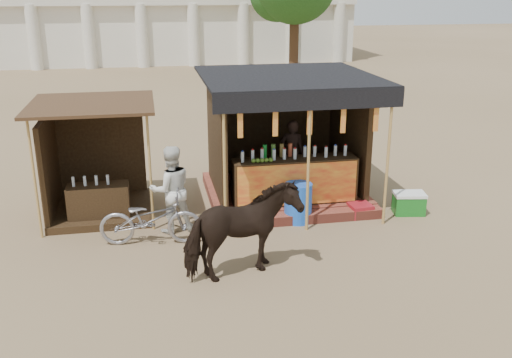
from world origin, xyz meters
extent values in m
plane|color=#846B4C|center=(0.00, 0.00, 0.00)|extent=(120.00, 120.00, 0.00)
cube|color=#984131|center=(1.00, 3.50, 0.11)|extent=(3.40, 2.80, 0.22)
cube|color=#984131|center=(1.00, 1.95, 0.10)|extent=(3.40, 0.35, 0.20)
cube|color=#372614|center=(1.00, 2.55, 0.69)|extent=(2.60, 0.55, 0.95)
cube|color=red|center=(1.00, 2.27, 0.69)|extent=(2.50, 0.02, 0.88)
cube|color=#372614|center=(1.00, 4.75, 1.47)|extent=(3.00, 0.12, 2.50)
cube|color=#372614|center=(-0.50, 3.50, 1.47)|extent=(0.12, 2.50, 2.50)
cube|color=#372614|center=(2.50, 3.50, 1.47)|extent=(0.12, 2.50, 2.50)
cube|color=black|center=(1.00, 3.30, 2.75)|extent=(3.60, 3.60, 0.06)
cube|color=black|center=(1.00, 1.52, 2.57)|extent=(3.60, 0.06, 0.36)
cylinder|color=tan|center=(-0.60, 1.55, 1.38)|extent=(0.06, 0.06, 2.75)
cylinder|color=tan|center=(1.00, 1.55, 1.38)|extent=(0.06, 0.06, 2.75)
cylinder|color=tan|center=(2.60, 1.55, 1.38)|extent=(0.06, 0.06, 2.75)
cube|color=red|center=(-0.30, 1.55, 2.20)|extent=(0.10, 0.02, 0.55)
cube|color=red|center=(0.35, 1.55, 2.20)|extent=(0.10, 0.02, 0.55)
cube|color=red|center=(1.00, 1.55, 2.20)|extent=(0.10, 0.02, 0.55)
cube|color=red|center=(1.65, 1.55, 2.20)|extent=(0.10, 0.02, 0.55)
cube|color=red|center=(2.30, 1.55, 2.20)|extent=(0.10, 0.02, 0.55)
imported|color=black|center=(1.22, 3.60, 0.98)|extent=(0.65, 0.55, 1.51)
cube|color=#372614|center=(-3.00, 3.20, 0.07)|extent=(2.00, 2.00, 0.15)
cube|color=#372614|center=(-3.00, 4.15, 1.05)|extent=(1.90, 0.10, 2.10)
cube|color=#372614|center=(-3.95, 3.20, 1.05)|extent=(0.10, 1.90, 2.10)
cube|color=#472D19|center=(-3.00, 3.10, 2.35)|extent=(2.40, 2.40, 0.06)
cylinder|color=tan|center=(-4.05, 2.15, 1.18)|extent=(0.05, 0.05, 2.35)
cylinder|color=tan|center=(-1.95, 2.15, 1.18)|extent=(0.05, 0.05, 2.35)
cube|color=#372614|center=(-3.00, 2.70, 0.40)|extent=(1.20, 0.50, 0.80)
imported|color=black|center=(-0.55, -0.08, 0.79)|extent=(2.05, 1.39, 1.58)
imported|color=#93929A|center=(-1.99, 1.49, 0.49)|extent=(1.94, 0.87, 0.98)
imported|color=silver|center=(-1.58, 2.00, 0.86)|extent=(0.94, 0.79, 1.71)
cylinder|color=blue|center=(0.94, 2.00, 0.40)|extent=(0.68, 0.68, 0.81)
cube|color=maroon|center=(2.28, 2.00, 0.14)|extent=(0.48, 0.46, 0.27)
cube|color=#186F1E|center=(3.34, 1.97, 0.20)|extent=(0.68, 0.52, 0.40)
cube|color=white|center=(3.34, 1.97, 0.43)|extent=(0.71, 0.54, 0.06)
cube|color=silver|center=(-2.00, 26.40, 3.70)|extent=(26.00, 0.50, 0.40)
cylinder|color=silver|center=(-8.00, 26.40, 1.80)|extent=(0.70, 0.70, 3.60)
cylinder|color=silver|center=(-5.00, 26.40, 1.80)|extent=(0.70, 0.70, 3.60)
cylinder|color=silver|center=(-2.00, 26.40, 1.80)|extent=(0.70, 0.70, 3.60)
cylinder|color=silver|center=(1.00, 26.40, 1.80)|extent=(0.70, 0.70, 3.60)
cylinder|color=silver|center=(4.00, 26.40, 1.80)|extent=(0.70, 0.70, 3.60)
cylinder|color=silver|center=(7.00, 26.40, 1.80)|extent=(0.70, 0.70, 3.60)
cylinder|color=silver|center=(10.00, 26.40, 1.80)|extent=(0.70, 0.70, 3.60)
cylinder|color=#382314|center=(6.00, 22.00, 2.00)|extent=(0.50, 0.50, 4.00)
camera|label=1|loc=(-1.92, -8.37, 4.54)|focal=40.00mm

